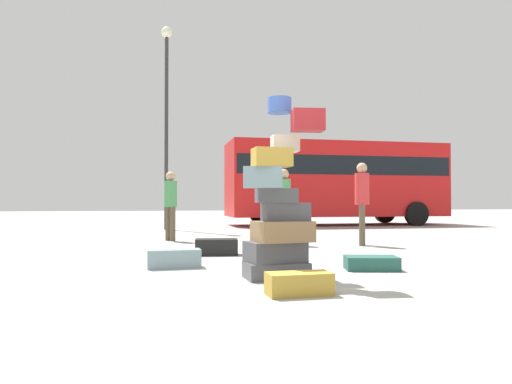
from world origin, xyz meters
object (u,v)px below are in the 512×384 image
Objects in this scene: person_tourist_with_camera at (284,200)px; lamp_post at (166,98)px; suitcase_slate_left_side at (174,259)px; suitcase_tower at (279,214)px; person_bearded_onlooker at (362,196)px; person_passerby_in_red at (170,200)px; parked_bus at (335,178)px; suitcase_black_upright_blue at (216,247)px; suitcase_teal_right_side at (371,263)px; suitcase_tan_white_trunk at (299,284)px.

lamp_post is (-2.37, 5.76, 3.33)m from person_tourist_with_camera.
suitcase_tower is at bearing -46.72° from suitcase_slate_left_side.
suitcase_tower is 1.26× the size of person_bearded_onlooker.
person_passerby_in_red is at bearing 101.25° from suitcase_tower.
person_passerby_in_red is 5.49m from lamp_post.
person_bearded_onlooker is at bearing -107.81° from parked_bus.
person_passerby_in_red is at bearing -137.06° from parked_bus.
lamp_post reaches higher than suitcase_black_upright_blue.
person_bearded_onlooker reaches higher than person_passerby_in_red.
suitcase_tower is 3.14× the size of suitcase_teal_right_side.
suitcase_black_upright_blue is 0.11× the size of lamp_post.
suitcase_tan_white_trunk is 0.39× the size of person_passerby_in_red.
suitcase_tower reaches higher than suitcase_slate_left_side.
parked_bus is (5.44, 12.57, 1.72)m from suitcase_tan_white_trunk.
person_bearded_onlooker reaches higher than suitcase_tan_white_trunk.
suitcase_black_upright_blue is at bearing -10.34° from person_tourist_with_camera.
suitcase_tan_white_trunk is 0.10× the size of lamp_post.
suitcase_slate_left_side is (-2.60, 0.74, 0.04)m from suitcase_teal_right_side.
suitcase_slate_left_side is at bearing 177.80° from suitcase_teal_right_side.
person_bearded_onlooker is 4.37m from person_passerby_in_red.
parked_bus is at bearing 103.91° from person_passerby_in_red.
lamp_post reaches higher than suitcase_slate_left_side.
parked_bus reaches higher than person_tourist_with_camera.
suitcase_tan_white_trunk is at bearing -113.07° from parked_bus.
suitcase_tower reaches higher than suitcase_tan_white_trunk.
suitcase_teal_right_side is at bearing 37.56° from person_tourist_with_camera.
suitcase_black_upright_blue is 0.42× the size of person_bearded_onlooker.
suitcase_tan_white_trunk is 6.73m from person_passerby_in_red.
person_bearded_onlooker is at bearing 24.96° from suitcase_black_upright_blue.
suitcase_black_upright_blue is 3.57m from suitcase_tan_white_trunk.
person_bearded_onlooker reaches higher than suitcase_slate_left_side.
suitcase_teal_right_side is 1.09× the size of suitcase_tan_white_trunk.
lamp_post is at bearing 151.51° from person_passerby_in_red.
lamp_post is at bearing 118.63° from suitcase_teal_right_side.
suitcase_teal_right_side is 3.90m from person_tourist_with_camera.
person_passerby_in_red reaches higher than suitcase_black_upright_blue.
suitcase_slate_left_side is at bearing -3.50° from person_tourist_with_camera.
lamp_post is (-2.54, 9.56, 4.20)m from suitcase_teal_right_side.
person_passerby_in_red is at bearing 97.74° from suitcase_tan_white_trunk.
suitcase_teal_right_side is at bearing 3.75° from person_bearded_onlooker.
person_tourist_with_camera reaches higher than suitcase_tan_white_trunk.
person_tourist_with_camera is 7.07m from lamp_post.
suitcase_slate_left_side is 0.45× the size of person_passerby_in_red.
suitcase_teal_right_side is 0.10× the size of lamp_post.
parked_bus reaches higher than suitcase_black_upright_blue.
suitcase_black_upright_blue is at bearing 94.51° from suitcase_tan_white_trunk.
person_passerby_in_red is (-0.69, 3.04, 0.83)m from suitcase_black_upright_blue.
person_tourist_with_camera is at bearing -119.01° from parked_bus.
suitcase_slate_left_side is at bearing 135.51° from suitcase_tower.
parked_bus reaches higher than suitcase_tower.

